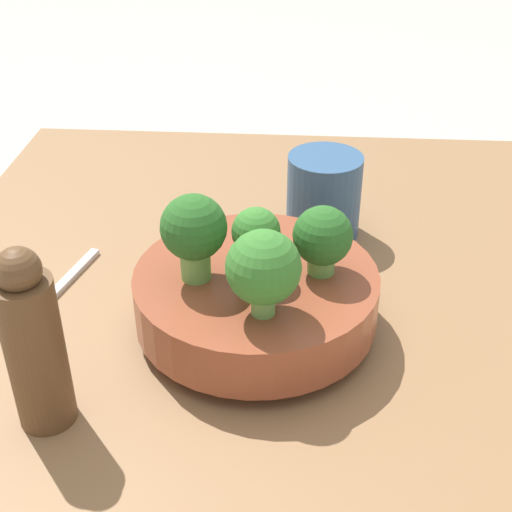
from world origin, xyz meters
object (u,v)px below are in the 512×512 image
bowl (256,297)px  fork (54,293)px  cup (324,196)px  pepper_mill (34,344)px

bowl → fork: size_ratio=1.35×
bowl → cup: cup is taller
bowl → fork: bowl is taller
bowl → fork: 0.22m
cup → pepper_mill: (0.33, -0.23, 0.03)m
cup → fork: cup is taller
cup → bowl: bearing=-19.2°
cup → pepper_mill: 0.40m
cup → fork: size_ratio=0.57×
bowl → pepper_mill: size_ratio=1.39×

